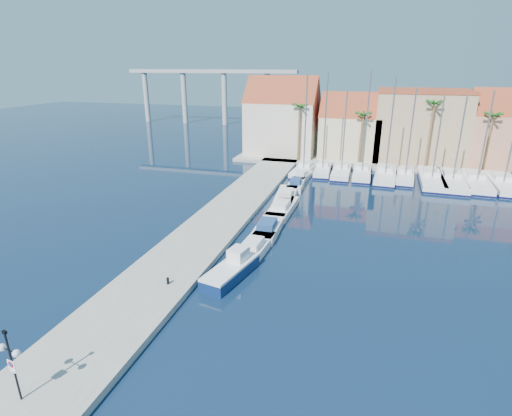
{
  "coord_description": "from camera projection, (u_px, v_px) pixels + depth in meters",
  "views": [
    {
      "loc": [
        5.66,
        -23.35,
        15.72
      ],
      "look_at": [
        -4.21,
        10.52,
        3.0
      ],
      "focal_mm": 28.0,
      "sensor_mm": 36.0,
      "label": 1
    }
  ],
  "objects": [
    {
      "name": "sailboat_5",
      "position": [
        405.0,
        176.0,
        57.5
      ],
      "size": [
        3.12,
        9.14,
        12.69
      ],
      "rotation": [
        0.0,
        0.0,
        -0.08
      ],
      "color": "white",
      "rests_on": "ground"
    },
    {
      "name": "sailboat_7",
      "position": [
        452.0,
        180.0,
        55.41
      ],
      "size": [
        3.74,
        12.19,
        11.85
      ],
      "rotation": [
        0.0,
        0.0,
        -0.05
      ],
      "color": "white",
      "rests_on": "ground"
    },
    {
      "name": "palm_0",
      "position": [
        300.0,
        108.0,
        64.34
      ],
      "size": [
        2.6,
        2.6,
        10.15
      ],
      "color": "brown",
      "rests_on": "shore_north"
    },
    {
      "name": "sailboat_6",
      "position": [
        431.0,
        179.0,
        56.22
      ],
      "size": [
        3.44,
        12.1,
        11.86
      ],
      "rotation": [
        0.0,
        0.0,
        -0.02
      ],
      "color": "white",
      "rests_on": "ground"
    },
    {
      "name": "shore_north",
      "position": [
        396.0,
        160.0,
        68.54
      ],
      "size": [
        54.0,
        16.0,
        0.5
      ],
      "primitive_type": "cube",
      "color": "gray",
      "rests_on": "ground"
    },
    {
      "name": "sailboat_8",
      "position": [
        476.0,
        181.0,
        54.88
      ],
      "size": [
        3.81,
        11.82,
        12.65
      ],
      "rotation": [
        0.0,
        0.0,
        -0.06
      ],
      "color": "white",
      "rests_on": "ground"
    },
    {
      "name": "building_2",
      "position": [
        420.0,
        125.0,
        65.72
      ],
      "size": [
        14.2,
        10.2,
        11.5
      ],
      "color": "#A08262",
      "rests_on": "shore_north"
    },
    {
      "name": "motorboat_west_4",
      "position": [
        296.0,
        184.0,
        53.76
      ],
      "size": [
        2.28,
        6.17,
        1.4
      ],
      "rotation": [
        0.0,
        0.0,
        0.06
      ],
      "color": "white",
      "rests_on": "ground"
    },
    {
      "name": "motorboat_west_3",
      "position": [
        286.0,
        196.0,
        49.09
      ],
      "size": [
        2.93,
        7.32,
        1.4
      ],
      "rotation": [
        0.0,
        0.0,
        0.09
      ],
      "color": "white",
      "rests_on": "ground"
    },
    {
      "name": "sailboat_0",
      "position": [
        304.0,
        169.0,
        61.03
      ],
      "size": [
        3.21,
        9.57,
        14.38
      ],
      "rotation": [
        0.0,
        0.0,
        -0.08
      ],
      "color": "white",
      "rests_on": "ground"
    },
    {
      "name": "motorboat_west_1",
      "position": [
        268.0,
        227.0,
        39.56
      ],
      "size": [
        2.44,
        7.07,
        1.4
      ],
      "rotation": [
        0.0,
        0.0,
        0.03
      ],
      "color": "white",
      "rests_on": "ground"
    },
    {
      "name": "sailboat_9",
      "position": [
        502.0,
        183.0,
        53.89
      ],
      "size": [
        3.31,
        11.32,
        12.01
      ],
      "rotation": [
        0.0,
        0.0,
        -0.03
      ],
      "color": "white",
      "rests_on": "ground"
    },
    {
      "name": "building_1",
      "position": [
        351.0,
        129.0,
        68.03
      ],
      "size": [
        10.3,
        8.0,
        11.0
      ],
      "color": "beige",
      "rests_on": "shore_north"
    },
    {
      "name": "motorboat_west_5",
      "position": [
        302.0,
        176.0,
        57.57
      ],
      "size": [
        2.31,
        5.62,
        1.4
      ],
      "rotation": [
        0.0,
        0.0,
        -0.1
      ],
      "color": "white",
      "rests_on": "ground"
    },
    {
      "name": "sailboat_3",
      "position": [
        362.0,
        172.0,
        59.33
      ],
      "size": [
        2.57,
        9.55,
        15.0
      ],
      "rotation": [
        0.0,
        0.0,
        0.0
      ],
      "color": "white",
      "rests_on": "ground"
    },
    {
      "name": "viaduct",
      "position": [
        207.0,
        86.0,
        108.78
      ],
      "size": [
        48.0,
        2.2,
        14.45
      ],
      "color": "#9E9E99",
      "rests_on": "ground"
    },
    {
      "name": "fishing_boat",
      "position": [
        232.0,
        269.0,
        31.1
      ],
      "size": [
        3.15,
        6.13,
        2.05
      ],
      "rotation": [
        0.0,
        0.0,
        -0.21
      ],
      "color": "#0D2250",
      "rests_on": "ground"
    },
    {
      "name": "quay_west",
      "position": [
        221.0,
        219.0,
        42.38
      ],
      "size": [
        6.0,
        77.0,
        0.5
      ],
      "primitive_type": "cube",
      "color": "gray",
      "rests_on": "ground"
    },
    {
      "name": "palm_3",
      "position": [
        493.0,
        117.0,
        57.13
      ],
      "size": [
        2.6,
        2.6,
        9.65
      ],
      "color": "brown",
      "rests_on": "shore_north"
    },
    {
      "name": "motorboat_west_6",
      "position": [
        309.0,
        166.0,
        63.39
      ],
      "size": [
        2.16,
        5.76,
        1.4
      ],
      "rotation": [
        0.0,
        0.0,
        0.06
      ],
      "color": "white",
      "rests_on": "ground"
    },
    {
      "name": "building_3",
      "position": [
        503.0,
        132.0,
        61.79
      ],
      "size": [
        10.3,
        8.0,
        12.0
      ],
      "color": "tan",
      "rests_on": "shore_north"
    },
    {
      "name": "sailboat_2",
      "position": [
        342.0,
        171.0,
        60.28
      ],
      "size": [
        2.71,
        9.85,
        12.29
      ],
      "rotation": [
        0.0,
        0.0,
        0.01
      ],
      "color": "white",
      "rests_on": "ground"
    },
    {
      "name": "palm_2",
      "position": [
        434.0,
        106.0,
        58.76
      ],
      "size": [
        2.6,
        2.6,
        11.15
      ],
      "color": "brown",
      "rests_on": "shore_north"
    },
    {
      "name": "palm_1",
      "position": [
        363.0,
        116.0,
        62.03
      ],
      "size": [
        2.6,
        2.6,
        9.15
      ],
      "color": "brown",
      "rests_on": "shore_north"
    },
    {
      "name": "sailboat_1",
      "position": [
        323.0,
        169.0,
        61.18
      ],
      "size": [
        2.76,
        8.81,
        14.61
      ],
      "rotation": [
        0.0,
        0.0,
        0.05
      ],
      "color": "white",
      "rests_on": "ground"
    },
    {
      "name": "ground",
      "position": [
        272.0,
        303.0,
        27.91
      ],
      "size": [
        260.0,
        260.0,
        0.0
      ],
      "primitive_type": "plane",
      "color": "#081A30",
      "rests_on": "ground"
    },
    {
      "name": "motorboat_west_2",
      "position": [
        282.0,
        208.0,
        44.95
      ],
      "size": [
        2.47,
        7.25,
        1.4
      ],
      "rotation": [
        0.0,
        0.0,
        -0.02
      ],
      "color": "white",
      "rests_on": "ground"
    },
    {
      "name": "motorboat_west_0",
      "position": [
        255.0,
        247.0,
        35.27
      ],
      "size": [
        2.35,
        6.42,
        1.4
      ],
      "rotation": [
        0.0,
        0.0,
        -0.05
      ],
      "color": "white",
      "rests_on": "ground"
    },
    {
      "name": "lamp_post",
      "position": [
        10.0,
        355.0,
        18.36
      ],
      "size": [
        1.34,
        0.5,
        3.97
      ],
      "rotation": [
        0.0,
        0.0,
        -0.14
      ],
      "color": "black",
      "rests_on": "quay_west"
    },
    {
      "name": "sailboat_4",
      "position": [
        385.0,
        174.0,
        58.27
      ],
      "size": [
        3.46,
        11.04,
        14.16
      ],
      "rotation": [
        0.0,
        0.0,
        -0.05
      ],
      "color": "white",
      "rests_on": "ground"
    },
    {
      "name": "building_0",
      "position": [
        282.0,
        119.0,
        70.78
      ],
      "size": [
        12.3,
        9.0,
        13.5
      ],
      "color": "beige",
      "rests_on": "shore_north"
    },
    {
      "name": "bollard",
      "position": [
        168.0,
        281.0,
        29.27
      ],
      "size": [
        0.2,
        0.2,
        0.51
      ],
      "primitive_type": "cylinder",
      "color": "black",
      "rests_on": "quay_west"
    }
  ]
}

